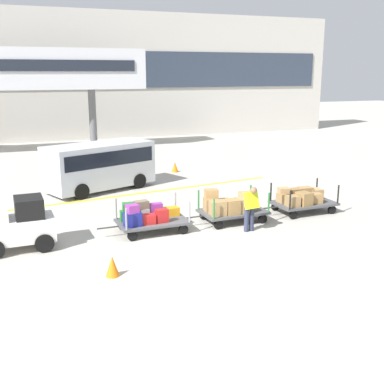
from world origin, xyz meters
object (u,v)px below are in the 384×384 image
safety_cone_near (112,266)px  safety_cone_far (175,167)px  baggage_tug (19,225)px  shuttle_van (100,163)px  baggage_cart_lead (148,217)px  baggage_cart_tail (302,199)px  baggage_cart_middle (231,206)px  baggage_handler (251,207)px

safety_cone_near → safety_cone_far: 13.48m
baggage_tug → shuttle_van: 7.56m
baggage_cart_lead → safety_cone_near: (-1.80, -3.09, -0.26)m
baggage_tug → baggage_cart_lead: baggage_tug is taller
baggage_cart_tail → baggage_cart_lead: bearing=-177.6°
shuttle_van → baggage_cart_tail: bearing=-43.5°
baggage_cart_lead → baggage_cart_middle: 3.08m
baggage_tug → shuttle_van: (3.57, 6.64, 0.48)m
baggage_tug → baggage_handler: (7.21, -0.94, 0.11)m
shuttle_van → safety_cone_far: (4.41, 2.63, -0.96)m
baggage_cart_middle → shuttle_van: bearing=118.9°
baggage_cart_lead → baggage_cart_tail: size_ratio=1.00×
baggage_tug → safety_cone_far: (7.98, 9.27, -0.48)m
baggage_cart_lead → baggage_handler: size_ratio=1.94×
baggage_cart_lead → baggage_cart_tail: bearing=2.4°
safety_cone_near → baggage_cart_middle: bearing=33.4°
safety_cone_far → shuttle_van: bearing=-149.2°
shuttle_van → safety_cone_far: 5.22m
baggage_cart_lead → baggage_handler: 3.42m
baggage_handler → shuttle_van: 8.42m
baggage_cart_middle → baggage_tug: bearing=-177.6°
safety_cone_far → baggage_cart_middle: bearing=-95.8°
shuttle_van → safety_cone_far: size_ratio=9.39×
baggage_cart_tail → shuttle_van: (-6.54, 6.21, 0.70)m
safety_cone_near → safety_cone_far: (5.78, 12.18, 0.00)m
baggage_tug → baggage_cart_tail: size_ratio=0.71×
baggage_tug → baggage_cart_middle: baggage_tug is taller
baggage_cart_tail → safety_cone_near: 8.58m
baggage_cart_tail → baggage_handler: bearing=-154.7°
baggage_tug → baggage_cart_middle: bearing=2.4°
baggage_cart_lead → safety_cone_far: baggage_cart_lead is taller
baggage_cart_middle → safety_cone_far: bearing=84.2°
baggage_cart_middle → safety_cone_far: 9.02m
shuttle_van → safety_cone_near: size_ratio=9.39×
baggage_cart_tail → baggage_handler: size_ratio=1.94×
baggage_cart_lead → safety_cone_far: size_ratio=5.50×
baggage_cart_middle → safety_cone_far: baggage_cart_middle is taller
baggage_handler → safety_cone_near: size_ratio=2.84×
baggage_tug → baggage_cart_lead: (4.00, 0.18, -0.22)m
safety_cone_near → shuttle_van: bearing=81.9°
baggage_cart_middle → baggage_cart_tail: 3.04m
baggage_tug → baggage_cart_middle: size_ratio=0.71×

